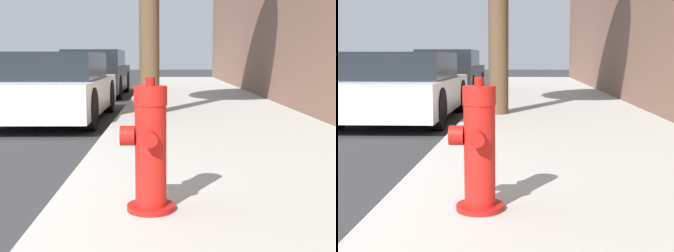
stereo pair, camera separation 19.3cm
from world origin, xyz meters
TOP-DOWN VIEW (x-y plane):
  - sidewalk_slab at (3.48, 0.00)m, footprint 3.18×40.00m
  - fire_hydrant at (2.57, -0.30)m, footprint 0.34×0.35m
  - parked_car_near at (0.72, 5.12)m, footprint 1.80×3.97m
  - parked_car_mid at (0.68, 10.61)m, footprint 1.71×4.23m

SIDE VIEW (x-z plane):
  - sidewalk_slab at x=3.48m, z-range 0.00..0.16m
  - fire_hydrant at x=2.57m, z-range 0.12..0.96m
  - parked_car_near at x=0.72m, z-range -0.01..1.20m
  - parked_car_mid at x=0.68m, z-range -0.01..1.31m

